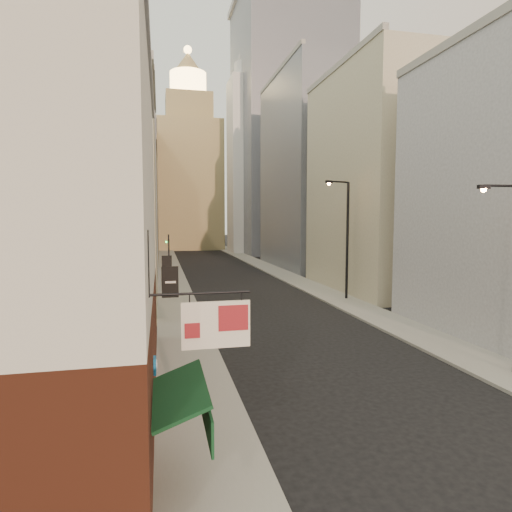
{
  "coord_description": "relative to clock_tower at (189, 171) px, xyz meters",
  "views": [
    {
      "loc": [
        -7.73,
        -6.68,
        6.57
      ],
      "look_at": [
        -1.09,
        22.84,
        4.01
      ],
      "focal_mm": 30.0,
      "sensor_mm": 36.0,
      "label": 1
    }
  ],
  "objects": [
    {
      "name": "sidewalk_left",
      "position": [
        -5.5,
        -37.0,
        -17.56
      ],
      "size": [
        3.0,
        140.0,
        0.15
      ],
      "primitive_type": "cube",
      "color": "gray",
      "rests_on": "ground"
    },
    {
      "name": "sidewalk_right",
      "position": [
        7.5,
        -37.0,
        -17.56
      ],
      "size": [
        3.0,
        140.0,
        0.15
      ],
      "primitive_type": "cube",
      "color": "gray",
      "rests_on": "ground"
    },
    {
      "name": "near_building_left",
      "position": [
        -9.99,
        -83.0,
        -11.61
      ],
      "size": [
        8.3,
        23.04,
        12.3
      ],
      "color": "#5E2919",
      "rests_on": "ground"
    },
    {
      "name": "left_bldg_beige",
      "position": [
        -11.0,
        -66.0,
        -9.63
      ],
      "size": [
        8.0,
        12.0,
        16.0
      ],
      "primitive_type": "cube",
      "color": "tan",
      "rests_on": "ground"
    },
    {
      "name": "left_bldg_grey",
      "position": [
        -11.0,
        -50.0,
        -7.63
      ],
      "size": [
        8.0,
        16.0,
        20.0
      ],
      "primitive_type": "cube",
      "color": "gray",
      "rests_on": "ground"
    },
    {
      "name": "left_bldg_tan",
      "position": [
        -11.0,
        -32.0,
        -9.13
      ],
      "size": [
        8.0,
        18.0,
        17.0
      ],
      "primitive_type": "cube",
      "color": "#948254",
      "rests_on": "ground"
    },
    {
      "name": "left_bldg_wingrid",
      "position": [
        -11.0,
        -12.0,
        -5.63
      ],
      "size": [
        8.0,
        20.0,
        24.0
      ],
      "primitive_type": "cube",
      "color": "gray",
      "rests_on": "ground"
    },
    {
      "name": "right_bldg_beige",
      "position": [
        13.0,
        -62.0,
        -7.63
      ],
      "size": [
        8.0,
        16.0,
        20.0
      ],
      "primitive_type": "cube",
      "color": "tan",
      "rests_on": "ground"
    },
    {
      "name": "right_bldg_wingrid",
      "position": [
        13.0,
        -42.0,
        -4.63
      ],
      "size": [
        8.0,
        20.0,
        26.0
      ],
      "primitive_type": "cube",
      "color": "gray",
      "rests_on": "ground"
    },
    {
      "name": "highrise",
      "position": [
        19.0,
        -14.0,
        8.02
      ],
      "size": [
        21.0,
        23.0,
        51.2
      ],
      "color": "gray",
      "rests_on": "ground"
    },
    {
      "name": "clock_tower",
      "position": [
        0.0,
        0.0,
        0.0
      ],
      "size": [
        14.0,
        14.0,
        44.9
      ],
      "color": "#948254",
      "rests_on": "ground"
    },
    {
      "name": "white_tower",
      "position": [
        11.0,
        -14.0,
        0.97
      ],
      "size": [
        8.0,
        8.0,
        41.5
      ],
      "color": "silver",
      "rests_on": "ground"
    },
    {
      "name": "streetlamp_mid",
      "position": [
        7.9,
        -66.54,
        -12.13
      ],
      "size": [
        2.4,
        1.1,
        9.63
      ],
      "rotation": [
        0.0,
        0.0,
        0.37
      ],
      "color": "black",
      "rests_on": "ground"
    },
    {
      "name": "traffic_light_left",
      "position": [
        -5.84,
        -51.75,
        -14.27
      ],
      "size": [
        0.55,
        0.45,
        5.0
      ],
      "rotation": [
        0.0,
        0.0,
        3.48
      ],
      "color": "black",
      "rests_on": "ground"
    }
  ]
}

